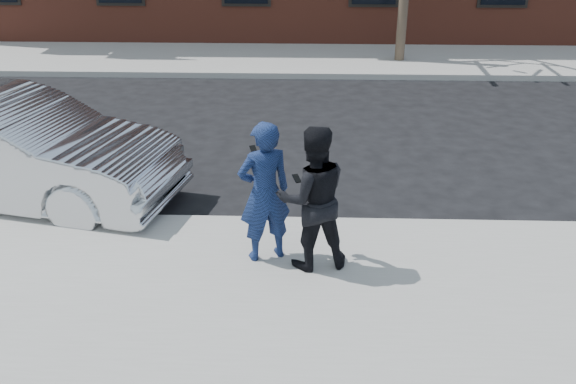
{
  "coord_description": "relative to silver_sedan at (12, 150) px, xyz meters",
  "views": [
    {
      "loc": [
        2.0,
        -5.88,
        4.11
      ],
      "look_at": [
        1.78,
        0.4,
        1.11
      ],
      "focal_mm": 38.0,
      "sensor_mm": 36.0,
      "label": 1
    }
  ],
  "objects": [
    {
      "name": "silver_sedan",
      "position": [
        0.0,
        0.0,
        0.0
      ],
      "size": [
        5.2,
        2.71,
        1.63
      ],
      "primitive_type": "imported",
      "rotation": [
        0.0,
        0.0,
        1.36
      ],
      "color": "#B7BABF",
      "rests_on": "ground"
    },
    {
      "name": "near_sidewalk",
      "position": [
        2.35,
        -2.55,
        -0.74
      ],
      "size": [
        50.0,
        3.5,
        0.15
      ],
      "primitive_type": "cube",
      "color": "gray",
      "rests_on": "ground"
    },
    {
      "name": "far_curb",
      "position": [
        2.35,
        7.15,
        -0.74
      ],
      "size": [
        50.0,
        0.1,
        0.15
      ],
      "primitive_type": "cube",
      "color": "#999691",
      "rests_on": "ground"
    },
    {
      "name": "near_curb",
      "position": [
        2.35,
        -0.75,
        -0.74
      ],
      "size": [
        50.0,
        0.1,
        0.15
      ],
      "primitive_type": "cube",
      "color": "#999691",
      "rests_on": "ground"
    },
    {
      "name": "ground",
      "position": [
        2.35,
        -2.3,
        -0.82
      ],
      "size": [
        100.0,
        100.0,
        0.0
      ],
      "primitive_type": "plane",
      "color": "black",
      "rests_on": "ground"
    },
    {
      "name": "far_sidewalk",
      "position": [
        2.35,
        8.95,
        -0.74
      ],
      "size": [
        50.0,
        3.5,
        0.15
      ],
      "primitive_type": "cube",
      "color": "gray",
      "rests_on": "ground"
    },
    {
      "name": "man_peacoat",
      "position": [
        4.41,
        -1.89,
        0.21
      ],
      "size": [
        0.98,
        0.84,
        1.76
      ],
      "rotation": [
        0.0,
        0.0,
        3.36
      ],
      "color": "black",
      "rests_on": "near_sidewalk"
    },
    {
      "name": "man_hoodie",
      "position": [
        3.85,
        -1.75,
        0.21
      ],
      "size": [
        0.75,
        0.63,
        1.75
      ],
      "rotation": [
        0.0,
        0.0,
        3.54
      ],
      "color": "navy",
      "rests_on": "near_sidewalk"
    }
  ]
}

